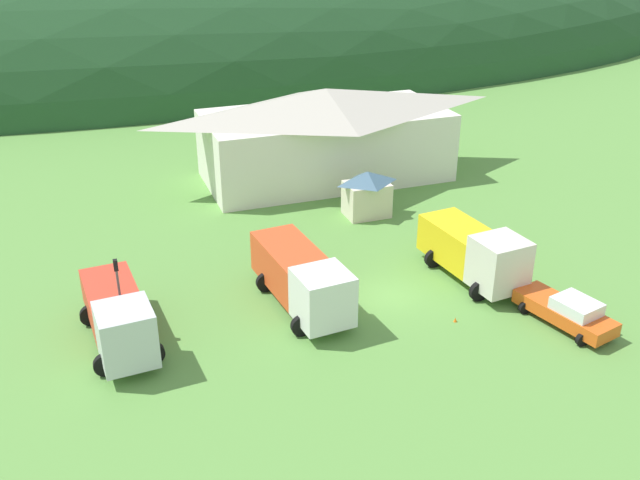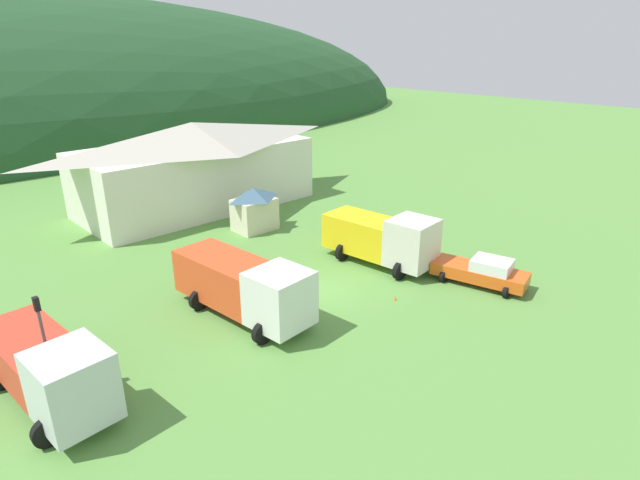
{
  "view_description": "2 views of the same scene",
  "coord_description": "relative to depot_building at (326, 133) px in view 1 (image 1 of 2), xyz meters",
  "views": [
    {
      "loc": [
        -14.77,
        -29.88,
        19.25
      ],
      "look_at": [
        -2.82,
        2.9,
        2.53
      ],
      "focal_mm": 39.65,
      "sensor_mm": 36.0,
      "label": 1
    },
    {
      "loc": [
        -17.81,
        -18.82,
        13.19
      ],
      "look_at": [
        2.06,
        2.24,
        1.85
      ],
      "focal_mm": 29.19,
      "sensor_mm": 36.0,
      "label": 2
    }
  ],
  "objects": [
    {
      "name": "depot_building",
      "position": [
        0.0,
        0.0,
        0.0
      ],
      "size": [
        19.59,
        9.13,
        6.91
      ],
      "color": "white",
      "rests_on": "ground"
    },
    {
      "name": "play_shed_cream",
      "position": [
        0.04,
        -7.86,
        -1.94
      ],
      "size": [
        3.1,
        2.33,
        3.15
      ],
      "color": "beige",
      "rests_on": "ground"
    },
    {
      "name": "traffic_light_west",
      "position": [
        -17.0,
        -17.49,
        -0.98
      ],
      "size": [
        0.2,
        0.32,
        4.22
      ],
      "color": "#4C4C51",
      "rests_on": "ground"
    },
    {
      "name": "service_pickup_orange",
      "position": [
        3.92,
        -24.05,
        -2.74
      ],
      "size": [
        3.08,
        5.51,
        1.66
      ],
      "rotation": [
        0.0,
        0.0,
        -1.33
      ],
      "color": "#E1581A",
      "rests_on": "ground"
    },
    {
      "name": "traffic_cone_near_pickup",
      "position": [
        -1.1,
        -21.87,
        -3.56
      ],
      "size": [
        0.36,
        0.36,
        0.47
      ],
      "primitive_type": "cone",
      "color": "orange",
      "rests_on": "ground"
    },
    {
      "name": "heavy_rig_white",
      "position": [
        -7.91,
        -17.82,
        -1.81
      ],
      "size": [
        3.79,
        8.21,
        3.19
      ],
      "rotation": [
        0.0,
        0.0,
        -1.48
      ],
      "color": "white",
      "rests_on": "ground"
    },
    {
      "name": "ground_plane",
      "position": [
        -3.26,
        -18.34,
        -3.56
      ],
      "size": [
        200.0,
        200.0,
        0.0
      ],
      "primitive_type": "plane",
      "color": "#5B9342"
    },
    {
      "name": "forested_hill_backdrop",
      "position": [
        -3.26,
        49.02,
        -3.56
      ],
      "size": [
        158.08,
        60.0,
        39.15
      ],
      "primitive_type": "ellipsoid",
      "color": "#234C28",
      "rests_on": "ground"
    },
    {
      "name": "tow_truck_silver",
      "position": [
        -17.22,
        -18.28,
        -1.94
      ],
      "size": [
        3.54,
        7.82,
        3.18
      ],
      "rotation": [
        0.0,
        0.0,
        -1.5
      ],
      "color": "silver",
      "rests_on": "ground"
    },
    {
      "name": "flatbed_truck_yellow",
      "position": [
        2.06,
        -18.29,
        -1.79
      ],
      "size": [
        3.77,
        7.36,
        3.35
      ],
      "rotation": [
        0.0,
        0.0,
        -1.47
      ],
      "color": "silver",
      "rests_on": "ground"
    }
  ]
}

